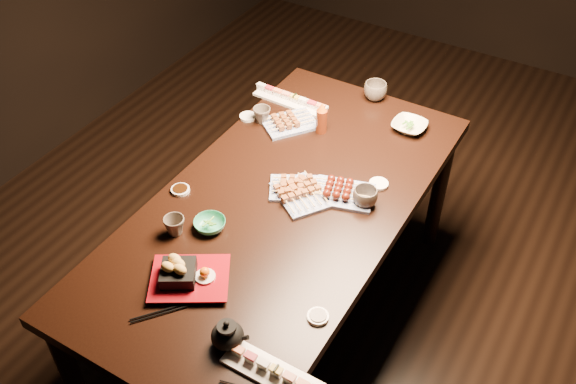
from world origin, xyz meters
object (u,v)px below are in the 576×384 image
object	(u,v)px
yakitori_plate_right	(300,191)
edamame_bowl_cream	(409,126)
yakitori_plate_left	(290,120)
sushi_platter_far	(290,98)
condiment_bottle	(322,118)
teacup_near_left	(175,226)
teacup_far_right	(375,91)
dining_table	(282,268)
teapot	(227,333)
tempura_tray	(189,272)
teacup_far_left	(262,115)
sushi_platter_near	(276,372)
teacup_mid_right	(365,197)
edamame_bowl_green	(210,225)
yakitori_plate_center	(297,185)

from	to	relation	value
yakitori_plate_right	edamame_bowl_cream	world-z (taller)	yakitori_plate_right
yakitori_plate_left	edamame_bowl_cream	bearing A→B (deg)	-26.12
sushi_platter_far	condiment_bottle	size ratio (longest dim) A/B	2.41
condiment_bottle	yakitori_plate_right	bearing A→B (deg)	-72.50
teacup_near_left	teacup_far_right	bearing A→B (deg)	77.80
dining_table	edamame_bowl_cream	world-z (taller)	edamame_bowl_cream
dining_table	edamame_bowl_cream	xyz separation A→B (m)	(0.24, 0.70, 0.39)
teapot	tempura_tray	bearing A→B (deg)	135.91
sushi_platter_far	condiment_bottle	xyz separation A→B (m)	(0.23, -0.13, 0.05)
edamame_bowl_cream	yakitori_plate_right	bearing A→B (deg)	-107.17
yakitori_plate_right	tempura_tray	xyz separation A→B (m)	(-0.11, -0.56, 0.02)
dining_table	yakitori_plate_right	xyz separation A→B (m)	(0.04, 0.07, 0.40)
edamame_bowl_cream	teacup_near_left	size ratio (longest dim) A/B	1.91
sushi_platter_far	teacup_far_left	size ratio (longest dim) A/B	4.55
yakitori_plate_right	edamame_bowl_cream	distance (m)	0.66
sushi_platter_near	teacup_far_right	distance (m)	1.55
teacup_mid_right	condiment_bottle	bearing A→B (deg)	138.19
sushi_platter_near	condiment_bottle	world-z (taller)	condiment_bottle
edamame_bowl_cream	sushi_platter_near	bearing A→B (deg)	-84.04
edamame_bowl_green	teacup_far_right	distance (m)	1.11
sushi_platter_far	condiment_bottle	distance (m)	0.27
yakitori_plate_center	edamame_bowl_cream	size ratio (longest dim) A/B	1.42
teacup_far_left	condiment_bottle	world-z (taller)	condiment_bottle
teacup_far_left	teacup_near_left	bearing A→B (deg)	-82.40
teacup_near_left	edamame_bowl_cream	bearing A→B (deg)	64.67
condiment_bottle	sushi_platter_far	bearing A→B (deg)	150.76
yakitori_plate_left	edamame_bowl_green	world-z (taller)	yakitori_plate_left
teacup_far_right	teapot	world-z (taller)	teapot
yakitori_plate_left	teapot	distance (m)	1.17
yakitori_plate_right	tempura_tray	world-z (taller)	tempura_tray
teacup_near_left	teacup_far_left	xyz separation A→B (m)	(-0.10, 0.75, 0.00)
yakitori_plate_right	yakitori_plate_left	xyz separation A→B (m)	(-0.28, 0.39, 0.00)
dining_table	tempura_tray	xyz separation A→B (m)	(-0.06, -0.49, 0.42)
sushi_platter_near	yakitori_plate_right	world-z (taller)	yakitori_plate_right
yakitori_plate_right	edamame_bowl_green	size ratio (longest dim) A/B	1.89
edamame_bowl_cream	yakitori_plate_center	bearing A→B (deg)	-110.58
yakitori_plate_center	teacup_far_right	xyz separation A→B (m)	(-0.01, 0.75, 0.02)
sushi_platter_near	yakitori_plate_right	bearing A→B (deg)	115.28
edamame_bowl_cream	teapot	bearing A→B (deg)	-92.07
yakitori_plate_left	teacup_far_right	bearing A→B (deg)	5.39
sushi_platter_near	edamame_bowl_cream	xyz separation A→B (m)	(-0.14, 1.36, -0.00)
sushi_platter_near	teapot	size ratio (longest dim) A/B	2.83
edamame_bowl_cream	teacup_far_right	bearing A→B (deg)	148.03
sushi_platter_near	edamame_bowl_cream	bearing A→B (deg)	96.35
yakitori_plate_right	edamame_bowl_cream	size ratio (longest dim) A/B	1.50
teacup_mid_right	teacup_far_right	size ratio (longest dim) A/B	0.89
condiment_bottle	tempura_tray	bearing A→B (deg)	-88.51
sushi_platter_near	teacup_far_left	distance (m)	1.30
teacup_mid_right	teacup_near_left	bearing A→B (deg)	-137.13
sushi_platter_near	teacup_near_left	xyz separation A→B (m)	(-0.63, 0.32, 0.02)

